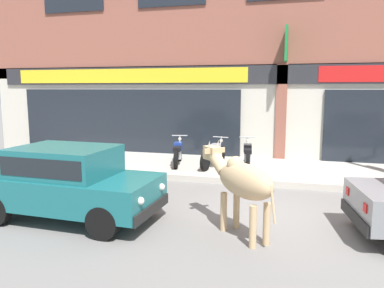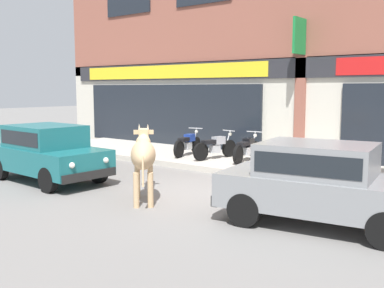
% 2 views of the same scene
% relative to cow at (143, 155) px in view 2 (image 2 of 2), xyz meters
% --- Properties ---
extents(ground_plane, '(90.00, 90.00, 0.00)m').
position_rel_cow_xyz_m(ground_plane, '(0.42, 1.23, -1.01)').
color(ground_plane, slate).
extents(sidewalk, '(19.00, 3.35, 0.18)m').
position_rel_cow_xyz_m(sidewalk, '(0.42, 5.11, -0.92)').
color(sidewalk, '#B7AFA3').
rests_on(sidewalk, ground).
extents(shop_building, '(23.00, 1.40, 9.93)m').
position_rel_cow_xyz_m(shop_building, '(0.42, 7.04, 3.76)').
color(shop_building, '#8E5142').
rests_on(shop_building, ground).
extents(cow, '(1.65, 1.70, 1.61)m').
position_rel_cow_xyz_m(cow, '(0.00, 0.00, 0.00)').
color(cow, tan).
rests_on(cow, ground).
extents(car_0, '(3.67, 1.74, 1.46)m').
position_rel_cow_xyz_m(car_0, '(-3.43, -0.05, -0.19)').
color(car_0, black).
rests_on(car_0, ground).
extents(car_1, '(3.76, 2.08, 1.46)m').
position_rel_cow_xyz_m(car_1, '(3.63, 0.67, -0.19)').
color(car_1, black).
rests_on(car_1, ground).
extents(motorcycle_0, '(0.62, 1.79, 0.88)m').
position_rel_cow_xyz_m(motorcycle_0, '(-2.68, 4.84, -0.44)').
color(motorcycle_0, black).
rests_on(motorcycle_0, sidewalk).
extents(motorcycle_1, '(0.62, 1.80, 0.88)m').
position_rel_cow_xyz_m(motorcycle_1, '(-1.52, 4.80, -0.44)').
color(motorcycle_1, black).
rests_on(motorcycle_1, sidewalk).
extents(motorcycle_2, '(0.52, 1.81, 0.88)m').
position_rel_cow_xyz_m(motorcycle_2, '(-0.48, 5.00, -0.44)').
color(motorcycle_2, black).
rests_on(motorcycle_2, sidewalk).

